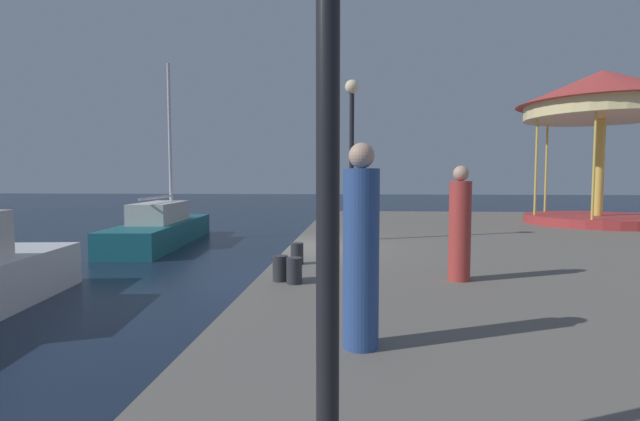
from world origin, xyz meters
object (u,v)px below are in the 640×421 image
Objects in this scene: sailboat_teal at (161,228)px; bollard_south at (280,268)px; lamp_post_mid_promenade at (352,131)px; bollard_north at (297,253)px; carousel at (601,110)px; person_far_corner at (361,252)px; bollard_center at (294,271)px; person_by_the_water at (460,227)px.

bollard_south is at bearing -57.39° from sailboat_teal.
bollard_north is at bearing -105.77° from lamp_post_mid_promenade.
carousel is 2.89× the size of person_far_corner.
bollard_south is 3.13m from person_far_corner.
sailboat_teal reaches higher than carousel.
bollard_center is 2.67m from person_by_the_water.
sailboat_teal is at bearing 123.21° from bollard_center.
bollard_south is at bearing -92.96° from bollard_north.
lamp_post_mid_promenade is 2.12× the size of person_far_corner.
sailboat_teal is 3.86× the size of person_far_corner.
person_by_the_water is at bearing 9.49° from bollard_center.
bollard_south is (-1.05, -4.91, -2.63)m from lamp_post_mid_promenade.
bollard_north is at bearing 156.41° from person_by_the_water.
bollard_north is 0.21× the size of person_far_corner.
carousel is at bearing 54.79° from person_by_the_water.
person_by_the_water is at bearing 5.54° from bollard_south.
person_far_corner is (0.99, -2.63, 0.71)m from bollard_center.
lamp_post_mid_promenade reaches higher than person_by_the_water.
person_far_corner is (1.16, -4.24, 0.71)m from bollard_north.
person_far_corner is (0.18, -7.69, -1.91)m from lamp_post_mid_promenade.
lamp_post_mid_promenade is 5.34m from person_by_the_water.
carousel is 14.41m from bollard_south.
lamp_post_mid_promenade is at bearing -31.94° from sailboat_teal.
sailboat_teal is 18.70× the size of bollard_south.
person_by_the_water is at bearing -23.59° from bollard_north.
carousel reaches higher than lamp_post_mid_promenade.
bollard_south is 1.00× the size of bollard_north.
bollard_center is at bearing -32.92° from bollard_south.
sailboat_teal is 10.99m from bollard_south.
lamp_post_mid_promenade reaches higher than person_far_corner.
sailboat_teal is at bearing 134.16° from person_by_the_water.
bollard_center is 2.90m from person_far_corner.
bollard_north is at bearing 95.84° from bollard_center.
lamp_post_mid_promenade is 10.27× the size of bollard_center.
carousel is 3.10× the size of person_by_the_water.
person_far_corner reaches higher than person_by_the_water.
lamp_post_mid_promenade is 10.27× the size of bollard_north.
bollard_north is at bearing -138.32° from carousel.
bollard_center is at bearing -84.16° from bollard_north.
carousel reaches higher than bollard_south.
sailboat_teal is 11.25m from bollard_center.
person_far_corner is at bearing -74.75° from bollard_north.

